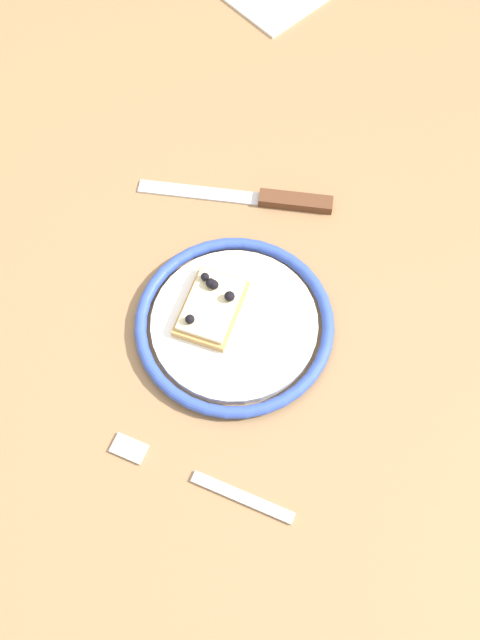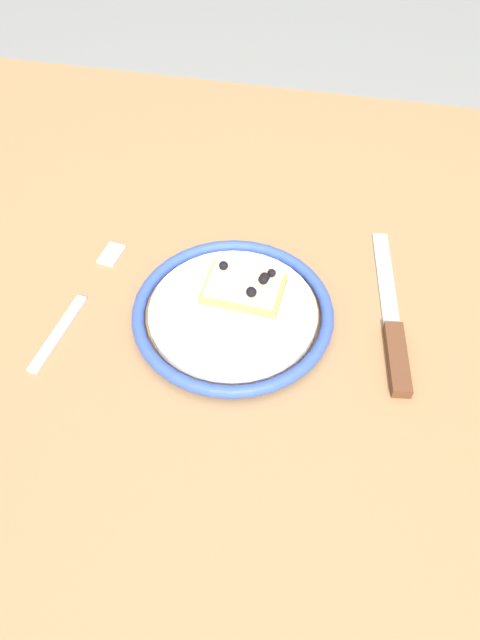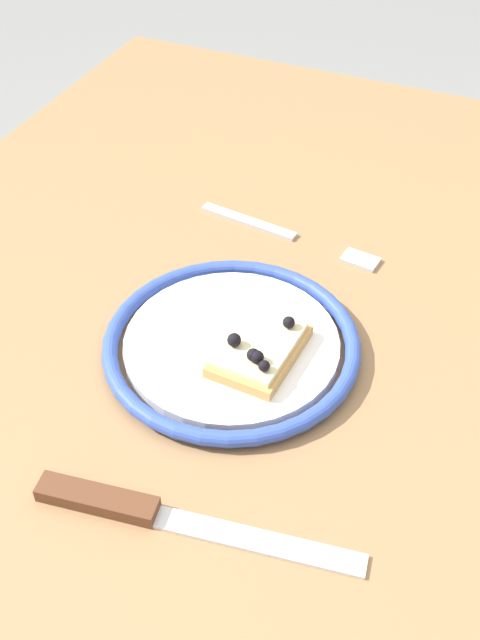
{
  "view_description": "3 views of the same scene",
  "coord_description": "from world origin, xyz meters",
  "px_view_note": "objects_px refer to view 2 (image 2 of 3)",
  "views": [
    {
      "loc": [
        -0.37,
        -0.15,
        1.44
      ],
      "look_at": [
        -0.04,
        -0.05,
        0.74
      ],
      "focal_mm": 40.82,
      "sensor_mm": 36.0,
      "label": 1
    },
    {
      "loc": [
        0.06,
        -0.46,
        1.22
      ],
      "look_at": [
        -0.02,
        -0.06,
        0.72
      ],
      "focal_mm": 33.4,
      "sensor_mm": 36.0,
      "label": 2
    },
    {
      "loc": [
        0.4,
        0.15,
        1.18
      ],
      "look_at": [
        -0.05,
        -0.04,
        0.73
      ],
      "focal_mm": 43.77,
      "sensor_mm": 36.0,
      "label": 3
    }
  ],
  "objects_px": {
    "dining_table": "(268,334)",
    "plate": "(233,312)",
    "fork": "(80,301)",
    "knife": "(394,335)",
    "pizza_slice_near": "(244,287)"
  },
  "relations": [
    {
      "from": "knife",
      "to": "fork",
      "type": "bearing_deg",
      "value": -176.61
    },
    {
      "from": "plate",
      "to": "fork",
      "type": "distance_m",
      "value": 0.18
    },
    {
      "from": "plate",
      "to": "pizza_slice_near",
      "type": "relative_size",
      "value": 2.43
    },
    {
      "from": "plate",
      "to": "knife",
      "type": "relative_size",
      "value": 0.93
    },
    {
      "from": "pizza_slice_near",
      "to": "knife",
      "type": "bearing_deg",
      "value": -7.22
    },
    {
      "from": "plate",
      "to": "knife",
      "type": "distance_m",
      "value": 0.18
    },
    {
      "from": "dining_table",
      "to": "plate",
      "type": "bearing_deg",
      "value": -128.49
    },
    {
      "from": "plate",
      "to": "fork",
      "type": "bearing_deg",
      "value": -175.55
    },
    {
      "from": "plate",
      "to": "knife",
      "type": "bearing_deg",
      "value": 2.34
    },
    {
      "from": "dining_table",
      "to": "pizza_slice_near",
      "type": "height_order",
      "value": "pizza_slice_near"
    },
    {
      "from": "pizza_slice_near",
      "to": "fork",
      "type": "height_order",
      "value": "pizza_slice_near"
    },
    {
      "from": "plate",
      "to": "fork",
      "type": "relative_size",
      "value": 1.11
    },
    {
      "from": "dining_table",
      "to": "knife",
      "type": "distance_m",
      "value": 0.17
    },
    {
      "from": "knife",
      "to": "pizza_slice_near",
      "type": "bearing_deg",
      "value": 172.78
    },
    {
      "from": "plate",
      "to": "fork",
      "type": "xyz_separation_m",
      "value": [
        -0.18,
        -0.01,
        -0.01
      ]
    }
  ]
}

